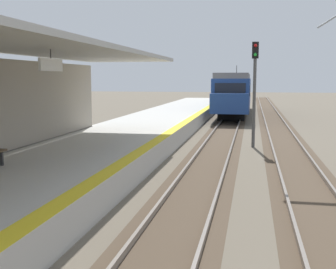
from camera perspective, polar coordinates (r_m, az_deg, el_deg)
The scene contains 5 objects.
station_platform at distance 18.34m, azimuth -8.50°, elevation -2.07°, with size 5.00×80.00×0.91m.
track_pair_nearest_platform at distance 21.39m, azimuth 6.36°, elevation -1.79°, with size 2.34×120.00×0.16m.
track_pair_middle at distance 21.40m, azimuth 15.48°, elevation -2.01°, with size 2.34×120.00×0.16m.
approaching_train at distance 41.94m, azimuth 8.72°, elevation 5.55°, with size 2.93×19.60×4.76m.
rail_signal_post at distance 22.04m, azimuth 11.26°, elevation 6.60°, with size 0.32×0.34×5.20m.
Camera 1 is at (3.56, -1.06, 3.43)m, focal length 46.58 mm.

